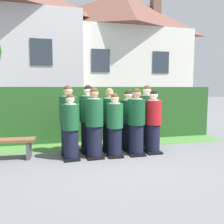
{
  "coord_description": "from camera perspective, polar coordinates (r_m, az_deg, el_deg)",
  "views": [
    {
      "loc": [
        -1.38,
        -5.29,
        1.66
      ],
      "look_at": [
        0.0,
        0.25,
        1.05
      ],
      "focal_mm": 37.04,
      "sensor_mm": 36.0,
      "label": 1
    }
  ],
  "objects": [
    {
      "name": "ground_plane",
      "position": [
        5.71,
        0.63,
        -10.8
      ],
      "size": [
        60.0,
        60.0,
        0.0
      ],
      "primitive_type": "plane",
      "color": "slate"
    },
    {
      "name": "student_front_row_0",
      "position": [
        5.37,
        -10.14,
        -4.06
      ],
      "size": [
        0.4,
        0.47,
        1.52
      ],
      "color": "black",
      "rests_on": "ground"
    },
    {
      "name": "student_front_row_1",
      "position": [
        5.44,
        -4.42,
        -3.13
      ],
      "size": [
        0.43,
        0.53,
        1.66
      ],
      "color": "black",
      "rests_on": "ground"
    },
    {
      "name": "student_front_row_2",
      "position": [
        5.53,
        0.69,
        -3.67
      ],
      "size": [
        0.4,
        0.44,
        1.52
      ],
      "color": "black",
      "rests_on": "ground"
    },
    {
      "name": "student_front_row_3",
      "position": [
        5.69,
        6.01,
        -2.84
      ],
      "size": [
        0.43,
        0.47,
        1.64
      ],
      "color": "black",
      "rests_on": "ground"
    },
    {
      "name": "student_in_red_blazer",
      "position": [
        5.92,
        10.11,
        -2.78
      ],
      "size": [
        0.41,
        0.46,
        1.59
      ],
      "color": "black",
      "rests_on": "ground"
    },
    {
      "name": "student_rear_row_0",
      "position": [
        5.86,
        -10.66,
        -2.28
      ],
      "size": [
        0.45,
        0.5,
        1.71
      ],
      "color": "black",
      "rests_on": "ground"
    },
    {
      "name": "student_rear_row_1",
      "position": [
        5.9,
        -5.84,
        -2.12
      ],
      "size": [
        0.45,
        0.53,
        1.72
      ],
      "color": "black",
      "rests_on": "ground"
    },
    {
      "name": "student_rear_row_2",
      "position": [
        6.01,
        -0.61,
        -2.31
      ],
      "size": [
        0.43,
        0.53,
        1.64
      ],
      "color": "black",
      "rests_on": "ground"
    },
    {
      "name": "student_rear_row_3",
      "position": [
        6.17,
        4.0,
        -2.38
      ],
      "size": [
        0.41,
        0.52,
        1.58
      ],
      "color": "black",
      "rests_on": "ground"
    },
    {
      "name": "student_rear_row_4",
      "position": [
        6.4,
        8.51,
        -1.52
      ],
      "size": [
        0.45,
        0.54,
        1.72
      ],
      "color": "black",
      "rests_on": "ground"
    },
    {
      "name": "hedge",
      "position": [
        7.45,
        -3.22,
        -0.25
      ],
      "size": [
        7.52,
        0.7,
        1.68
      ],
      "color": "#285623",
      "rests_on": "ground"
    },
    {
      "name": "school_building_main",
      "position": [
        13.42,
        2.72,
        14.11
      ],
      "size": [
        7.48,
        3.26,
        6.88
      ],
      "color": "silver",
      "rests_on": "ground"
    },
    {
      "name": "school_building_annex",
      "position": [
        12.61,
        -23.42,
        14.45
      ],
      "size": [
        6.84,
        4.06,
        7.02
      ],
      "color": "silver",
      "rests_on": "ground"
    },
    {
      "name": "wooden_bench",
      "position": [
        5.88,
        -25.2,
        -7.36
      ],
      "size": [
        1.42,
        0.44,
        0.48
      ],
      "color": "brown",
      "rests_on": "ground"
    },
    {
      "name": "lawn_strip",
      "position": [
        6.82,
        -1.91,
        -7.95
      ],
      "size": [
        7.52,
        0.9,
        0.01
      ],
      "primitive_type": "cube",
      "color": "#477A38",
      "rests_on": "ground"
    }
  ]
}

